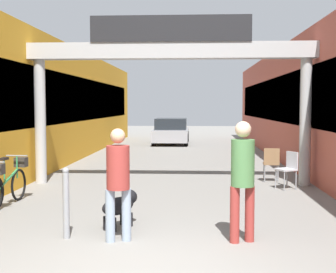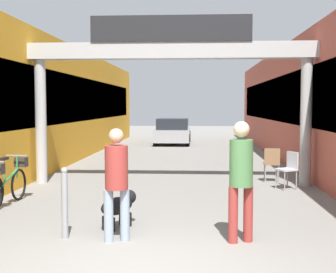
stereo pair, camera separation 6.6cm
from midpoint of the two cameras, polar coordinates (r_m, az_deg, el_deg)
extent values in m
cube|color=gold|center=(17.29, -16.17, 3.74)|extent=(3.00, 26.00, 4.05)
cube|color=black|center=(16.86, -11.41, 4.51)|extent=(0.04, 23.40, 1.62)
cube|color=#B25142|center=(16.92, 18.58, 3.70)|extent=(3.00, 26.00, 4.05)
cube|color=black|center=(16.59, 13.65, 4.49)|extent=(0.04, 23.40, 1.62)
cylinder|color=#B2B2B2|center=(12.42, -15.45, 1.74)|extent=(0.28, 0.28, 3.16)
cylinder|color=#B2B2B2|center=(12.08, 16.26, 1.67)|extent=(0.28, 0.28, 3.16)
cube|color=#B2B2B2|center=(11.86, 0.18, 10.40)|extent=(7.40, 0.44, 0.40)
cube|color=#232326|center=(11.73, 0.13, 13.04)|extent=(3.96, 0.10, 0.64)
cylinder|color=#8C9EB2|center=(6.99, -7.34, -9.56)|extent=(0.18, 0.18, 0.78)
cylinder|color=#8C9EB2|center=(7.03, -5.37, -9.48)|extent=(0.18, 0.18, 0.78)
cylinder|color=#99332D|center=(6.88, -6.39, -3.77)|extent=(0.43, 0.43, 0.64)
sphere|color=tan|center=(6.83, -6.42, 0.06)|extent=(0.28, 0.28, 0.22)
cylinder|color=#99332D|center=(7.05, 9.65, -9.25)|extent=(0.18, 0.18, 0.83)
cylinder|color=#99332D|center=(6.95, 7.86, -9.43)|extent=(0.18, 0.18, 0.83)
cylinder|color=#4C7F47|center=(6.87, 8.83, -3.20)|extent=(0.44, 0.44, 0.68)
sphere|color=beige|center=(6.83, 8.87, 0.87)|extent=(0.30, 0.30, 0.23)
ellipsoid|color=black|center=(7.74, -6.35, -8.42)|extent=(0.62, 0.76, 0.28)
sphere|color=black|center=(7.96, -4.88, -7.35)|extent=(0.33, 0.33, 0.24)
sphere|color=white|center=(7.90, -5.36, -8.26)|extent=(0.23, 0.23, 0.17)
cylinder|color=black|center=(8.01, -5.87, -9.85)|extent=(0.10, 0.10, 0.22)
cylinder|color=black|center=(7.90, -4.81, -10.04)|extent=(0.10, 0.10, 0.22)
cylinder|color=black|center=(7.70, -7.90, -10.43)|extent=(0.10, 0.10, 0.22)
cylinder|color=black|center=(7.58, -6.83, -10.65)|extent=(0.10, 0.10, 0.22)
torus|color=black|center=(10.38, -17.92, -5.61)|extent=(0.09, 0.67, 0.67)
cube|color=#338C4C|center=(9.90, -19.18, -5.03)|extent=(0.10, 0.94, 0.34)
cylinder|color=#338C4C|center=(9.76, -19.52, -3.86)|extent=(0.03, 0.03, 0.42)
cube|color=black|center=(9.74, -19.55, -2.58)|extent=(0.11, 0.23, 0.05)
cylinder|color=#338C4C|center=(10.28, -18.11, -3.57)|extent=(0.03, 0.03, 0.46)
cylinder|color=gray|center=(10.25, -18.14, -2.24)|extent=(0.46, 0.06, 0.03)
cube|color=#332D28|center=(10.45, -17.66, -3.00)|extent=(0.25, 0.21, 0.20)
cylinder|color=gray|center=(7.26, -12.58, -8.23)|extent=(0.10, 0.10, 1.00)
sphere|color=gray|center=(7.17, -12.64, -4.08)|extent=(0.10, 0.10, 0.10)
cylinder|color=gray|center=(11.35, 13.84, -5.30)|extent=(0.04, 0.04, 0.45)
cylinder|color=gray|center=(11.62, 12.82, -5.08)|extent=(0.04, 0.04, 0.45)
cylinder|color=gray|center=(11.56, 15.18, -5.16)|extent=(0.04, 0.04, 0.45)
cylinder|color=gray|center=(11.82, 14.15, -4.94)|extent=(0.04, 0.04, 0.45)
cube|color=silver|center=(11.55, 14.02, -3.92)|extent=(0.54, 0.54, 0.04)
cube|color=silver|center=(11.63, 14.74, -2.78)|extent=(0.22, 0.38, 0.40)
cylinder|color=gray|center=(12.81, 11.46, -4.23)|extent=(0.03, 0.03, 0.45)
cylinder|color=gray|center=(12.84, 12.97, -4.24)|extent=(0.03, 0.03, 0.45)
cylinder|color=gray|center=(12.47, 11.56, -4.45)|extent=(0.03, 0.03, 0.45)
cylinder|color=gray|center=(12.50, 13.12, -4.45)|extent=(0.03, 0.03, 0.45)
cube|color=olive|center=(12.62, 12.29, -3.24)|extent=(0.43, 0.43, 0.04)
cube|color=olive|center=(12.42, 12.38, -2.33)|extent=(0.40, 0.07, 0.40)
cube|color=#99999E|center=(24.39, 0.32, 0.25)|extent=(1.75, 4.00, 0.60)
cube|color=#1E2328|center=(24.21, 0.31, 1.58)|extent=(1.58, 2.20, 0.55)
cylinder|color=black|center=(25.89, -1.28, 0.05)|extent=(0.20, 0.60, 0.60)
cylinder|color=black|center=(25.82, 2.24, 0.04)|extent=(0.20, 0.60, 0.60)
cylinder|color=black|center=(23.01, -1.83, -0.42)|extent=(0.20, 0.60, 0.60)
cylinder|color=black|center=(22.93, 2.13, -0.44)|extent=(0.20, 0.60, 0.60)
camera|label=1|loc=(0.03, -90.18, -0.01)|focal=50.00mm
camera|label=2|loc=(0.03, 89.82, 0.01)|focal=50.00mm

